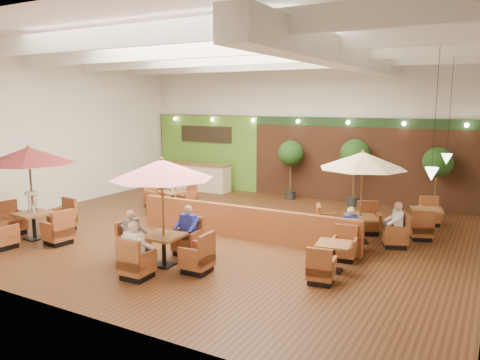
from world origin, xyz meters
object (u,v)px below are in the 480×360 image
Objects in this scene: table_2 at (362,180)px; diner_1 at (187,225)px; diner_0 at (136,244)px; topiary_0 at (291,156)px; diner_3 at (351,224)px; table_0 at (30,176)px; diner_2 at (133,230)px; booth_divider at (243,223)px; diner_4 at (396,220)px; table_5 at (426,221)px; table_3 at (168,197)px; table_4 at (333,257)px; table_1 at (162,192)px; topiary_1 at (355,156)px; service_counter at (197,177)px; topiary_2 at (438,165)px.

table_2 is 3.32× the size of diner_1.
table_2 reaches higher than diner_0.
diner_3 is at bearing -53.41° from topiary_0.
diner_1 is 4.17m from diner_3.
diner_2 is at bearing 7.83° from table_0.
topiary_0 is at bearing -89.00° from diner_1.
diner_4 is at bearing 17.87° from booth_divider.
booth_divider is 3.21m from diner_2.
diner_0 reaches higher than diner_3.
diner_3 is at bearing -136.30° from table_5.
diner_4 is (4.45, 5.05, -0.03)m from diner_0.
diner_3 is (3.96, -5.33, -1.00)m from topiary_0.
diner_1 is at bearing -107.37° from booth_divider.
table_2 is 3.13× the size of diner_0.
table_3 reaches higher than table_4.
booth_divider reaches higher than table_5.
table_1 is 8.76m from topiary_1.
diner_3 is at bearing 115.27° from diner_4.
diner_4 is (0.86, 2.52, 0.43)m from table_4.
table_5 is at bearing -40.67° from topiary_1.
service_counter is 1.24× the size of table_3.
table_2 is 1.15× the size of topiary_2.
topiary_1 is at bearing 8.43° from diner_4.
table_2 reaches higher than topiary_1.
diner_4 reaches higher than diner_3.
table_0 is 1.09× the size of table_3.
diner_2 is at bearing -42.01° from table_3.
diner_0 reaches higher than service_counter.
topiary_0 is (3.09, 3.81, 1.29)m from table_3.
topiary_0 is at bearing 111.99° from table_4.
table_1 is at bearing -103.85° from topiary_1.
table_0 is 1.07× the size of topiary_1.
topiary_1 is 2.81m from topiary_2.
table_0 reaches higher than topiary_1.
diner_2 is at bearing 107.57° from diner_4.
service_counter is 3.94× the size of diner_2.
table_4 is 2.97× the size of diner_4.
diner_2 is (-0.94, 0.00, -1.02)m from table_1.
booth_divider reaches higher than table_4.
topiary_1 is at bearing 74.80° from table_1.
service_counter is at bearing 133.37° from booth_divider.
service_counter is at bearing -178.32° from topiary_1.
diner_0 is 6.73m from diner_4.
diner_1 is at bearing -105.50° from topiary_1.
diner_1 is (-3.52, -3.17, -0.98)m from table_2.
diner_0 is 1.89m from diner_1.
diner_1 is 1.33m from diner_2.
table_4 is at bearing -59.77° from topiary_0.
table_4 is 0.93× the size of topiary_1.
topiary_2 is at bearing 50.61° from table_2.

